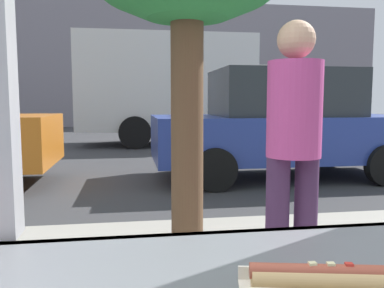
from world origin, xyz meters
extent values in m
plane|color=#38383A|center=(0.00, 8.00, 0.00)|extent=(60.00, 60.00, 0.00)
cube|color=#404245|center=(0.00, 0.03, 0.99)|extent=(2.21, 0.02, 0.02)
cube|color=gray|center=(0.00, 21.08, 3.24)|extent=(28.00, 1.20, 6.49)
cube|color=beige|center=(0.58, -0.26, 1.01)|extent=(0.24, 0.06, 0.03)
cylinder|color=tan|center=(0.57, -0.30, 1.02)|extent=(0.21, 0.08, 0.04)
cylinder|color=#9E4733|center=(0.57, -0.30, 1.04)|extent=(0.22, 0.07, 0.03)
cube|color=red|center=(0.61, -0.31, 1.05)|extent=(0.01, 0.01, 0.01)
cube|color=beige|center=(0.56, -0.30, 1.05)|extent=(0.01, 0.01, 0.01)
cube|color=beige|center=(0.59, -0.30, 1.05)|extent=(0.01, 0.01, 0.01)
cylinder|color=black|center=(-1.76, 6.60, 0.32)|extent=(0.64, 0.18, 0.64)
cube|color=#283D93|center=(2.85, 5.68, 0.69)|extent=(4.35, 1.84, 0.74)
cube|color=#282D33|center=(2.85, 5.68, 1.44)|extent=(2.26, 1.62, 0.77)
cylinder|color=black|center=(4.20, 6.60, 0.32)|extent=(0.64, 0.18, 0.64)
cylinder|color=black|center=(1.50, 6.60, 0.32)|extent=(0.64, 0.18, 0.64)
cylinder|color=black|center=(1.50, 4.76, 0.32)|extent=(0.64, 0.18, 0.64)
cube|color=silver|center=(1.38, 11.39, 1.84)|extent=(5.16, 2.20, 2.78)
cube|color=beige|center=(4.76, 11.39, 1.40)|extent=(1.90, 2.10, 1.90)
cylinder|color=black|center=(4.76, 12.44, 0.45)|extent=(0.90, 0.24, 0.90)
cylinder|color=black|center=(4.76, 10.34, 0.45)|extent=(0.90, 0.24, 0.90)
cylinder|color=black|center=(0.43, 12.49, 0.45)|extent=(0.90, 0.24, 0.90)
cylinder|color=black|center=(0.43, 10.29, 0.45)|extent=(0.90, 0.24, 0.90)
cylinder|color=#402646|center=(1.14, 1.37, 0.56)|extent=(0.14, 0.14, 0.84)
cylinder|color=#402646|center=(1.32, 1.37, 0.56)|extent=(0.14, 0.14, 0.84)
cylinder|color=#BA4186|center=(1.23, 1.37, 1.26)|extent=(0.32, 0.32, 0.56)
sphere|color=tan|center=(1.23, 1.37, 1.66)|extent=(0.22, 0.22, 0.22)
cylinder|color=brown|center=(0.73, 2.31, 1.23)|extent=(0.26, 0.26, 2.18)
camera|label=1|loc=(0.28, -0.87, 1.30)|focal=37.72mm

